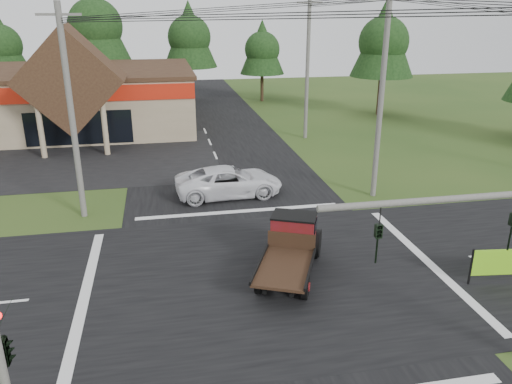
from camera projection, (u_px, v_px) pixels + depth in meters
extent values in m
plane|color=#2A4719|center=(266.00, 277.00, 20.03)|extent=(120.00, 120.00, 0.00)
cube|color=black|center=(266.00, 277.00, 20.03)|extent=(12.00, 120.00, 0.02)
cube|color=black|center=(266.00, 277.00, 20.03)|extent=(120.00, 12.00, 0.02)
cube|color=black|center=(16.00, 162.00, 35.05)|extent=(28.00, 14.00, 0.02)
cube|color=#9A8968|center=(19.00, 101.00, 43.97)|extent=(30.00, 15.00, 5.00)
cube|color=#341E15|center=(14.00, 72.00, 43.09)|extent=(30.40, 15.40, 0.30)
cube|color=#341E15|center=(71.00, 80.00, 36.24)|extent=(7.78, 4.00, 7.78)
cylinder|color=#9A8968|center=(41.00, 131.00, 35.42)|extent=(0.40, 0.40, 4.00)
cylinder|color=#9A8968|center=(105.00, 128.00, 36.20)|extent=(0.40, 0.40, 4.00)
cube|color=black|center=(79.00, 128.00, 38.45)|extent=(8.00, 0.08, 2.60)
cylinder|color=#595651|center=(481.00, 197.00, 11.67)|extent=(8.00, 0.16, 0.16)
imported|color=black|center=(512.00, 232.00, 12.19)|extent=(0.16, 0.20, 1.00)
imported|color=black|center=(378.00, 244.00, 11.57)|extent=(0.16, 0.20, 1.00)
cylinder|color=#595651|center=(72.00, 116.00, 24.17)|extent=(0.30, 0.30, 10.50)
cube|color=#595651|center=(59.00, 14.00, 22.56)|extent=(2.00, 0.12, 0.12)
cylinder|color=#595651|center=(381.00, 96.00, 26.84)|extent=(0.30, 0.30, 11.50)
cylinder|color=#595651|center=(307.00, 69.00, 39.80)|extent=(0.30, 0.30, 11.20)
cube|color=#595651|center=(310.00, 2.00, 38.07)|extent=(2.00, 0.12, 0.12)
cylinder|color=#332316|center=(8.00, 90.00, 54.58)|extent=(0.36, 0.36, 3.50)
cone|color=black|center=(0.00, 42.00, 52.83)|extent=(5.60, 5.60, 6.60)
sphere|color=black|center=(0.00, 45.00, 52.94)|extent=(4.40, 4.40, 4.40)
cylinder|color=#332316|center=(101.00, 84.00, 55.25)|extent=(0.36, 0.36, 4.55)
cone|color=black|center=(95.00, 22.00, 52.99)|extent=(7.28, 7.28, 8.58)
sphere|color=black|center=(95.00, 26.00, 53.12)|extent=(5.72, 5.72, 5.72)
cylinder|color=#332316|center=(191.00, 84.00, 58.07)|extent=(0.36, 0.36, 3.85)
cone|color=black|center=(189.00, 34.00, 56.15)|extent=(6.16, 6.16, 7.26)
sphere|color=black|center=(189.00, 37.00, 56.27)|extent=(4.84, 4.84, 4.84)
cylinder|color=#332316|center=(262.00, 88.00, 57.77)|extent=(0.36, 0.36, 3.15)
cone|color=black|center=(262.00, 47.00, 56.20)|extent=(5.04, 5.04, 5.94)
sphere|color=black|center=(262.00, 49.00, 56.30)|extent=(3.96, 3.96, 3.96)
cylinder|color=#332316|center=(379.00, 96.00, 50.21)|extent=(0.36, 0.36, 3.85)
cone|color=black|center=(384.00, 38.00, 48.30)|extent=(6.16, 6.16, 7.26)
sphere|color=black|center=(384.00, 42.00, 48.41)|extent=(4.84, 4.84, 4.84)
imported|color=white|center=(229.00, 181.00, 28.54)|extent=(6.23, 3.14, 1.69)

